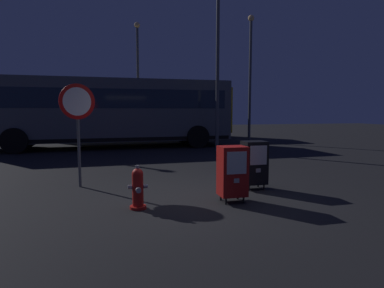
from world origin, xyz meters
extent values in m
plane|color=black|center=(0.00, 0.00, 0.00)|extent=(60.00, 60.00, 0.00)
cylinder|color=red|center=(-1.08, -0.51, 0.03)|extent=(0.28, 0.28, 0.05)
cylinder|color=red|center=(-1.08, -0.51, 0.33)|extent=(0.19, 0.19, 0.55)
sphere|color=red|center=(-1.08, -0.51, 0.60)|extent=(0.19, 0.19, 0.19)
cylinder|color=gray|center=(-1.08, -0.51, 0.72)|extent=(0.06, 0.06, 0.05)
cylinder|color=gray|center=(-1.08, -0.64, 0.35)|extent=(0.09, 0.08, 0.09)
cylinder|color=gray|center=(-1.21, -0.51, 0.38)|extent=(0.07, 0.07, 0.07)
cylinder|color=gray|center=(-0.95, -0.51, 0.38)|extent=(0.07, 0.07, 0.07)
cylinder|color=black|center=(0.46, -0.64, 0.06)|extent=(0.04, 0.04, 0.12)
cylinder|color=black|center=(0.79, -0.64, 0.06)|extent=(0.04, 0.04, 0.12)
cylinder|color=black|center=(0.46, -0.36, 0.06)|extent=(0.04, 0.04, 0.12)
cylinder|color=black|center=(0.79, -0.36, 0.06)|extent=(0.04, 0.04, 0.12)
cube|color=#9E1411|center=(0.62, -0.50, 0.57)|extent=(0.48, 0.40, 0.90)
cube|color=#B2B7BF|center=(0.62, -0.71, 0.75)|extent=(0.36, 0.01, 0.40)
cube|color=gray|center=(0.62, -0.71, 0.43)|extent=(0.10, 0.02, 0.08)
cylinder|color=black|center=(1.26, 0.17, 0.06)|extent=(0.04, 0.04, 0.12)
cylinder|color=black|center=(1.60, 0.17, 0.06)|extent=(0.04, 0.04, 0.12)
cylinder|color=black|center=(1.26, 0.45, 0.06)|extent=(0.04, 0.04, 0.12)
cylinder|color=black|center=(1.60, 0.45, 0.06)|extent=(0.04, 0.04, 0.12)
cube|color=black|center=(1.43, 0.31, 0.57)|extent=(0.48, 0.40, 0.90)
cube|color=#B2B7BF|center=(1.43, 0.10, 0.75)|extent=(0.36, 0.01, 0.40)
cube|color=gray|center=(1.43, 0.10, 0.43)|extent=(0.10, 0.02, 0.08)
cylinder|color=#4C4F54|center=(-2.17, 1.42, 1.10)|extent=(0.06, 0.06, 2.20)
cylinder|color=red|center=(-2.17, 1.40, 1.85)|extent=(0.71, 0.31, 0.76)
cylinder|color=white|center=(-2.17, 1.39, 1.85)|extent=(0.56, 0.23, 0.60)
cube|color=#4C5156|center=(-1.43, 9.12, 1.67)|extent=(10.57, 2.81, 2.65)
cube|color=#1E2838|center=(-1.43, 9.12, 2.15)|extent=(9.94, 2.81, 0.80)
cube|color=black|center=(-1.43, 9.12, 0.45)|extent=(10.36, 2.81, 0.16)
cylinder|color=black|center=(2.28, 7.98, 0.50)|extent=(1.01, 0.31, 1.00)
cylinder|color=black|center=(2.21, 10.48, 0.50)|extent=(1.01, 0.31, 1.00)
cylinder|color=black|center=(-5.07, 7.76, 0.50)|extent=(1.01, 0.31, 1.00)
cylinder|color=black|center=(-5.14, 10.26, 0.50)|extent=(1.01, 0.31, 1.00)
cube|color=gold|center=(0.31, 13.60, 1.67)|extent=(10.64, 3.16, 2.65)
cube|color=#1E2838|center=(0.31, 13.60, 2.15)|extent=(10.01, 3.14, 0.80)
cube|color=black|center=(0.31, 13.60, 0.45)|extent=(10.43, 3.15, 0.16)
cylinder|color=black|center=(3.90, 12.12, 0.50)|extent=(1.02, 0.34, 1.00)
cylinder|color=black|center=(4.06, 14.62, 0.50)|extent=(1.02, 0.34, 1.00)
cylinder|color=black|center=(-3.43, 12.59, 0.50)|extent=(1.02, 0.34, 1.00)
cylinder|color=black|center=(-3.28, 15.08, 0.50)|extent=(1.02, 0.34, 1.00)
cylinder|color=#4C4F54|center=(0.09, 12.68, 3.11)|extent=(0.14, 0.14, 6.22)
sphere|color=#FFD18C|center=(0.09, 12.68, 6.32)|extent=(0.32, 0.32, 0.32)
cylinder|color=#4C4F54|center=(5.59, 9.89, 3.11)|extent=(0.14, 0.14, 6.22)
sphere|color=#FFD18C|center=(5.59, 9.89, 6.32)|extent=(0.32, 0.32, 0.32)
cylinder|color=#4C4F54|center=(2.77, 6.77, 3.31)|extent=(0.14, 0.14, 6.62)
camera|label=1|loc=(-1.51, -5.99, 1.66)|focal=30.63mm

